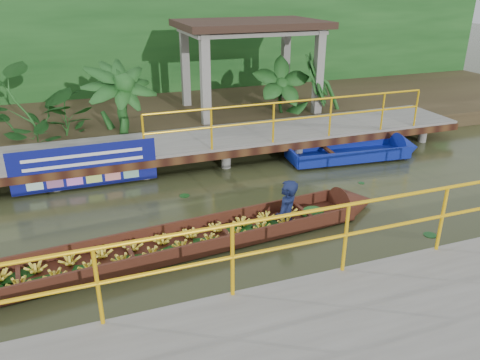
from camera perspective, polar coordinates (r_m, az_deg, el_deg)
name	(u,v)px	position (r m, az deg, el deg)	size (l,w,h in m)	color
ground	(221,222)	(9.13, -2.37, -5.12)	(80.00, 80.00, 0.00)	#2C3219
land_strip	(152,115)	(15.91, -10.69, 7.84)	(30.00, 8.00, 0.45)	#302418
far_dock	(180,145)	(12.00, -7.30, 4.28)	(16.00, 2.06, 1.66)	slate
near_dock	(404,342)	(6.30, 19.40, -18.09)	(18.00, 2.40, 1.73)	slate
pavilion	(250,34)	(15.06, 1.23, 17.42)	(4.40, 3.00, 3.00)	slate
foliage_backdrop	(136,50)	(17.99, -12.54, 15.23)	(30.00, 0.80, 4.00)	#154416
vendor_boat	(200,232)	(8.29, -4.85, -6.29)	(8.48, 1.57, 2.05)	#3B1B10
moored_blue_boat	(378,151)	(12.94, 16.46, 3.40)	(3.73, 1.27, 0.87)	navy
blue_banner	(85,166)	(10.84, -18.38, 1.60)	(3.12, 0.04, 0.98)	navy
tropical_plants	(108,96)	(13.33, -15.78, 9.88)	(14.61, 1.61, 2.01)	#154416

